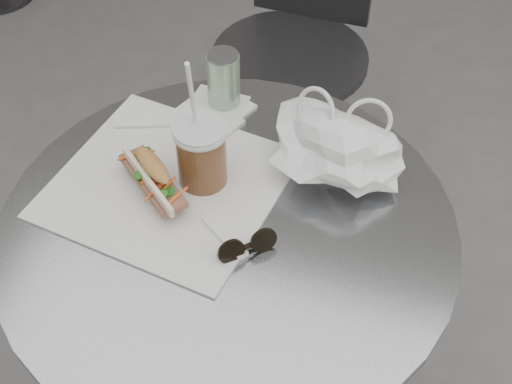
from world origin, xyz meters
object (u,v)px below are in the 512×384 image
(chair_far, at_px, (293,88))
(iced_coffee, at_px, (201,154))
(sunglasses, at_px, (247,246))
(drink_can, at_px, (224,80))
(banh_mi, at_px, (153,177))
(cafe_table, at_px, (231,315))

(chair_far, height_order, iced_coffee, iced_coffee)
(iced_coffee, bearing_deg, chair_far, 92.89)
(chair_far, distance_m, sunglasses, 0.98)
(drink_can, bearing_deg, sunglasses, -64.70)
(sunglasses, relative_size, drink_can, 0.73)
(banh_mi, relative_size, iced_coffee, 0.76)
(chair_far, height_order, banh_mi, banh_mi)
(drink_can, bearing_deg, iced_coffee, -80.69)
(iced_coffee, xyz_separation_m, drink_can, (-0.03, 0.20, -0.01))
(iced_coffee, bearing_deg, banh_mi, -143.80)
(banh_mi, height_order, sunglasses, banh_mi)
(chair_far, bearing_deg, banh_mi, 88.60)
(cafe_table, relative_size, sunglasses, 8.80)
(cafe_table, relative_size, banh_mi, 3.79)
(chair_far, relative_size, sunglasses, 9.10)
(chair_far, height_order, drink_can, drink_can)
(cafe_table, bearing_deg, iced_coffee, 132.05)
(banh_mi, bearing_deg, iced_coffee, 75.24)
(iced_coffee, bearing_deg, sunglasses, -46.21)
(cafe_table, height_order, drink_can, drink_can)
(banh_mi, relative_size, sunglasses, 2.32)
(chair_far, xyz_separation_m, drink_can, (0.00, -0.55, 0.45))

